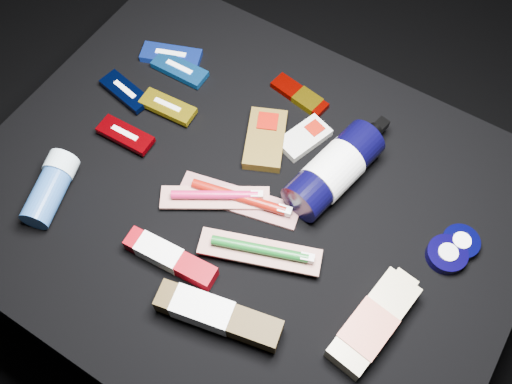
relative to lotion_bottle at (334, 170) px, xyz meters
The scene contains 21 objects.
ground 0.47m from the lotion_bottle, 135.43° to the right, with size 3.00×3.00×0.00m, color black.
cloth_table 0.29m from the lotion_bottle, 135.43° to the right, with size 0.98×0.78×0.40m, color black.
luna_bar_0 0.43m from the lotion_bottle, 168.98° to the left, with size 0.13×0.09×0.02m.
luna_bar_1 0.39m from the lotion_bottle, behind, with size 0.12×0.05×0.02m.
luna_bar_2 0.45m from the lotion_bottle, behind, with size 0.12×0.06×0.01m.
luna_bar_3 0.35m from the lotion_bottle, behind, with size 0.11×0.05×0.01m.
luna_bar_4 0.40m from the lotion_bottle, 161.09° to the right, with size 0.11×0.04×0.01m.
clif_bar_0 0.15m from the lotion_bottle, behind, with size 0.12×0.15×0.02m.
clif_bar_1 0.11m from the lotion_bottle, 147.49° to the left, with size 0.08×0.11×0.02m.
clif_bar_2 0.04m from the lotion_bottle, 128.50° to the left, with size 0.05×0.10×0.02m.
power_bar 0.20m from the lotion_bottle, 136.32° to the left, with size 0.13×0.06×0.01m.
lotion_bottle is the anchor object (origin of this frame).
cream_tin_upper 0.25m from the lotion_bottle, ahead, with size 0.06×0.06×0.02m.
cream_tin_lower 0.24m from the lotion_bottle, ahead, with size 0.07×0.07×0.02m.
bodywash_bottle 0.28m from the lotion_bottle, 48.39° to the right, with size 0.09×0.19×0.04m.
deodorant_stick 0.50m from the lotion_bottle, 144.53° to the right, with size 0.09×0.15×0.06m.
toothbrush_pack_0 0.17m from the lotion_bottle, 133.43° to the right, with size 0.23×0.10×0.02m.
toothbrush_pack_1 0.21m from the lotion_bottle, 136.95° to the right, with size 0.19×0.14×0.02m.
toothbrush_pack_2 0.20m from the lotion_bottle, 99.12° to the right, with size 0.21×0.12×0.02m.
toothpaste_carton_red 0.33m from the lotion_bottle, 119.66° to the right, with size 0.17×0.05×0.03m.
toothpaste_carton_green 0.33m from the lotion_bottle, 96.82° to the right, with size 0.21×0.09×0.04m.
Camera 1 is at (0.27, -0.40, 1.31)m, focal length 40.00 mm.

